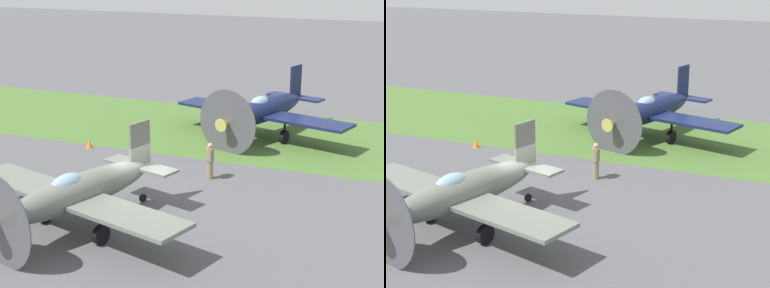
{
  "view_description": "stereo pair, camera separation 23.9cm",
  "coord_description": "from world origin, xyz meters",
  "views": [
    {
      "loc": [
        -10.98,
        21.61,
        10.09
      ],
      "look_at": [
        -0.05,
        -4.64,
        1.45
      ],
      "focal_mm": 58.88,
      "sensor_mm": 36.0,
      "label": 1
    },
    {
      "loc": [
        -11.2,
        21.52,
        10.09
      ],
      "look_at": [
        -0.05,
        -4.64,
        1.45
      ],
      "focal_mm": 58.88,
      "sensor_mm": 36.0,
      "label": 2
    }
  ],
  "objects": [
    {
      "name": "grass_verge",
      "position": [
        0.0,
        -12.22,
        0.0
      ],
      "size": [
        120.0,
        11.0,
        0.01
      ],
      "primitive_type": "cube",
      "color": "#476B2D",
      "rests_on": "ground"
    },
    {
      "name": "ground_plane",
      "position": [
        0.0,
        0.0,
        0.0
      ],
      "size": [
        160.0,
        160.0,
        0.0
      ],
      "primitive_type": "plane",
      "color": "#515154"
    },
    {
      "name": "airplane_wingman",
      "position": [
        -1.43,
        -11.93,
        1.59
      ],
      "size": [
        10.71,
        8.59,
        3.81
      ],
      "rotation": [
        0.0,
        0.0,
        -0.27
      ],
      "color": "#141E47",
      "rests_on": "ground"
    },
    {
      "name": "runway_marker_cone",
      "position": [
        6.65,
        -6.27,
        0.22
      ],
      "size": [
        0.36,
        0.36,
        0.44
      ],
      "primitive_type": "cone",
      "color": "orange",
      "rests_on": "ground"
    },
    {
      "name": "airplane_lead",
      "position": [
        1.42,
        2.97,
        1.54
      ],
      "size": [
        10.35,
        8.3,
        3.68
      ],
      "rotation": [
        0.0,
        0.0,
        -0.27
      ],
      "color": "slate",
      "rests_on": "ground"
    },
    {
      "name": "ground_crew_chief",
      "position": [
        -1.12,
        -4.24,
        0.91
      ],
      "size": [
        0.38,
        0.58,
        1.73
      ],
      "rotation": [
        0.0,
        0.0,
        5.16
      ],
      "color": "#847A5B",
      "rests_on": "ground"
    }
  ]
}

